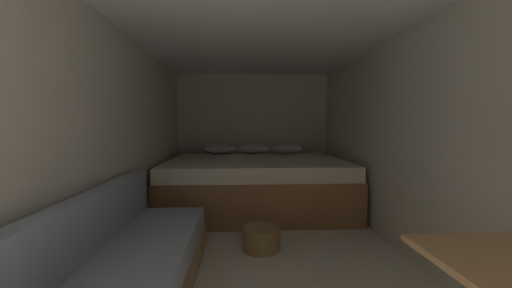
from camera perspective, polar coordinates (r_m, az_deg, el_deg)
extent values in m
plane|color=beige|center=(2.71, 1.91, -22.11)|extent=(7.22, 7.22, 0.00)
cube|color=beige|center=(5.06, -0.59, 1.99)|extent=(2.64, 0.05, 2.03)
cube|color=beige|center=(2.66, -27.08, -0.27)|extent=(0.05, 5.22, 2.03)
cube|color=beige|center=(2.86, 28.85, -0.07)|extent=(0.05, 5.22, 2.03)
cube|color=white|center=(2.58, 2.03, 23.49)|extent=(2.64, 5.22, 0.05)
cube|color=olive|center=(4.18, -0.02, -8.87)|extent=(2.42, 1.82, 0.52)
cube|color=beige|center=(4.12, -0.02, -4.13)|extent=(2.38, 1.78, 0.18)
ellipsoid|color=white|center=(4.80, -6.96, -0.94)|extent=(0.51, 0.31, 0.16)
ellipsoid|color=white|center=(4.85, 5.99, -0.89)|extent=(0.51, 0.31, 0.16)
ellipsoid|color=white|center=(4.80, -0.45, -0.92)|extent=(0.51, 0.31, 0.16)
cube|color=#99A3B7|center=(1.96, -34.27, -15.67)|extent=(0.12, 2.58, 0.37)
cylinder|color=olive|center=(2.91, 1.07, -17.91)|extent=(0.35, 0.35, 0.21)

